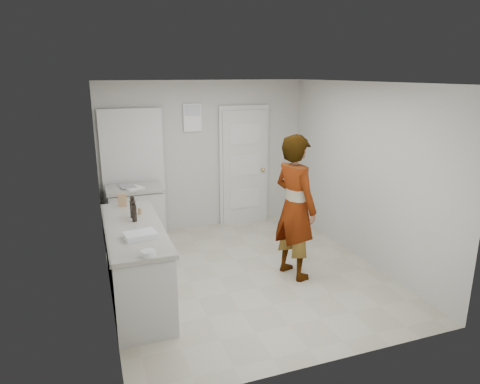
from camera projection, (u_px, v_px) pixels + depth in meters
name	position (u px, v px, depth m)	size (l,w,h in m)	color
ground	(246.00, 273.00, 5.79)	(4.00, 4.00, 0.00)	#ADA791
room_shell	(196.00, 170.00, 7.22)	(4.00, 4.00, 4.00)	beige
main_counter	(136.00, 266.00, 5.02)	(0.64, 1.96, 0.93)	silver
side_counter	(136.00, 218.00, 6.67)	(0.84, 0.61, 0.93)	silver
person	(295.00, 207.00, 5.49)	(0.69, 0.45, 1.89)	silver
cake_mix_box	(122.00, 200.00, 5.57)	(0.11, 0.05, 0.17)	#A17650
spice_jar	(140.00, 211.00, 5.28)	(0.05, 0.05, 0.08)	tan
oil_cruet_a	(133.00, 207.00, 5.13)	(0.07, 0.07, 0.27)	black
oil_cruet_b	(134.00, 212.00, 5.00)	(0.06, 0.06, 0.25)	black
baking_dish	(140.00, 235.00, 4.53)	(0.36, 0.28, 0.06)	silver
egg_bowl	(148.00, 253.00, 4.08)	(0.14, 0.14, 0.05)	silver
papers	(132.00, 187.00, 6.50)	(0.26, 0.33, 0.01)	white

